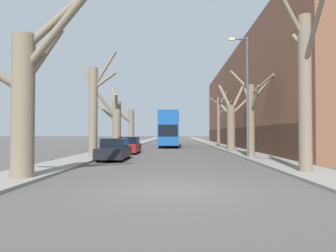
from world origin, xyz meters
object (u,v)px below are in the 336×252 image
(street_tree_right_0, at_px, (305,86))
(parked_car_1, at_px, (129,146))
(street_tree_left_1, at_px, (94,108))
(double_decker_bus, at_px, (169,128))
(lamp_post, at_px, (246,91))
(parked_car_0, at_px, (114,150))
(street_tree_right_3, at_px, (219,119))
(street_tree_left_2, at_px, (115,121))
(street_tree_right_1, at_px, (251,113))
(street_tree_left_0, at_px, (26,95))
(street_tree_right_2, at_px, (232,121))
(street_tree_left_3, at_px, (131,126))

(street_tree_right_0, height_order, parked_car_1, street_tree_right_0)
(street_tree_left_1, xyz_separation_m, double_decker_bus, (5.06, 17.48, -1.09))
(street_tree_left_1, bearing_deg, lamp_post, -0.24)
(street_tree_right_0, relative_size, parked_car_0, 1.93)
(street_tree_right_3, bearing_deg, street_tree_left_2, -143.30)
(street_tree_left_2, distance_m, double_decker_bus, 9.86)
(street_tree_right_1, height_order, parked_car_1, street_tree_right_1)
(street_tree_left_1, relative_size, street_tree_right_0, 0.98)
(street_tree_left_1, bearing_deg, street_tree_right_1, 4.38)
(parked_car_0, bearing_deg, street_tree_right_1, 14.01)
(street_tree_left_0, relative_size, street_tree_right_1, 1.07)
(street_tree_left_0, distance_m, double_decker_bus, 28.04)
(double_decker_bus, bearing_deg, street_tree_left_2, -123.04)
(parked_car_1, bearing_deg, street_tree_right_2, 24.43)
(parked_car_0, bearing_deg, street_tree_right_0, -33.64)
(street_tree_left_2, xyz_separation_m, street_tree_right_2, (11.97, 0.08, -0.01))
(street_tree_left_1, xyz_separation_m, street_tree_right_1, (11.56, 0.89, -0.35))
(street_tree_left_0, bearing_deg, parked_car_0, 79.07)
(double_decker_bus, bearing_deg, street_tree_left_1, -106.15)
(parked_car_0, xyz_separation_m, parked_car_1, (0.00, 6.37, 0.01))
(parked_car_1, bearing_deg, street_tree_right_0, -52.71)
(street_tree_right_2, distance_m, parked_car_1, 11.07)
(parked_car_1, height_order, lamp_post, lamp_post)
(street_tree_left_2, height_order, street_tree_right_0, street_tree_right_0)
(street_tree_left_3, bearing_deg, street_tree_right_3, -6.80)
(street_tree_left_3, height_order, lamp_post, lamp_post)
(parked_car_0, bearing_deg, street_tree_left_1, 139.46)
(street_tree_left_3, xyz_separation_m, lamp_post, (11.24, -19.60, 2.06))
(street_tree_right_1, relative_size, lamp_post, 0.78)
(street_tree_left_2, distance_m, street_tree_right_3, 14.92)
(street_tree_right_0, height_order, street_tree_right_2, street_tree_right_0)
(street_tree_left_1, bearing_deg, street_tree_left_2, 91.91)
(street_tree_left_2, relative_size, street_tree_right_3, 0.90)
(street_tree_left_0, bearing_deg, street_tree_right_1, 43.96)
(parked_car_1, bearing_deg, double_decker_bus, 75.58)
(street_tree_left_0, xyz_separation_m, street_tree_left_3, (-0.44, 29.67, -0.54))
(street_tree_left_2, xyz_separation_m, double_decker_bus, (5.37, 8.26, -0.51))
(parked_car_0, bearing_deg, street_tree_left_2, 101.11)
(street_tree_right_3, bearing_deg, street_tree_right_1, -90.27)
(street_tree_left_2, relative_size, street_tree_right_0, 0.84)
(lamp_post, bearing_deg, parked_car_1, 151.95)
(parked_car_0, height_order, lamp_post, lamp_post)
(street_tree_left_0, bearing_deg, street_tree_left_1, 90.87)
(street_tree_left_2, xyz_separation_m, street_tree_right_0, (11.96, -17.32, 0.87))
(street_tree_right_1, xyz_separation_m, parked_car_0, (-9.75, -2.43, -2.57))
(street_tree_left_0, bearing_deg, double_decker_bus, 79.91)
(parked_car_1, xyz_separation_m, lamp_post, (9.15, -4.87, 4.13))
(parked_car_1, bearing_deg, street_tree_left_2, 115.69)
(street_tree_right_2, distance_m, double_decker_bus, 10.52)
(street_tree_left_1, xyz_separation_m, lamp_post, (10.96, -0.05, 1.21))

